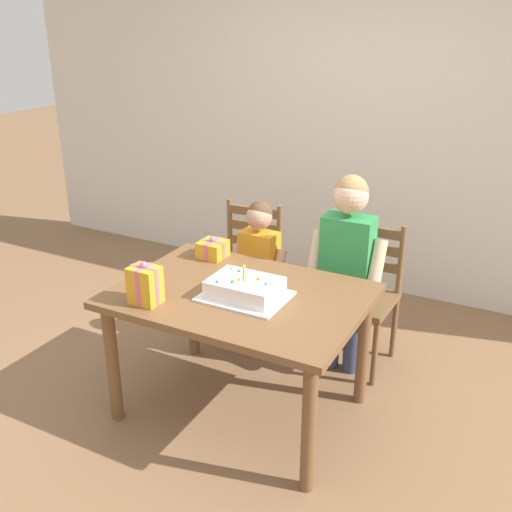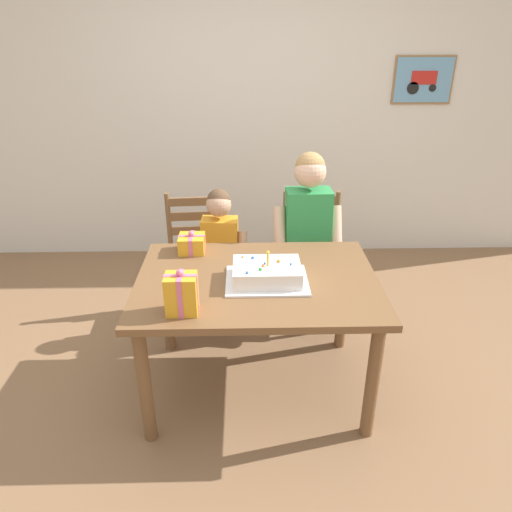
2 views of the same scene
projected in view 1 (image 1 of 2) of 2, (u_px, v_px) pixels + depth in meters
name	position (u px, v px, depth m)	size (l,w,h in m)	color
ground_plane	(241.00, 408.00, 3.44)	(20.00, 20.00, 0.00)	#846042
back_wall	(366.00, 128.00, 4.57)	(6.40, 0.11, 2.60)	silver
dining_table	(240.00, 309.00, 3.19)	(1.32, 0.95, 0.75)	brown
birthday_cake	(245.00, 289.00, 3.08)	(0.44, 0.34, 0.19)	silver
gift_box_red_large	(145.00, 285.00, 3.01)	(0.16, 0.13, 0.23)	gold
gift_box_beside_cake	(213.00, 249.00, 3.59)	(0.16, 0.16, 0.14)	gold
chair_left	(246.00, 270.00, 4.12)	(0.45, 0.45, 0.92)	brown
chair_right	(361.00, 295.00, 3.76)	(0.44, 0.44, 0.92)	brown
child_older	(347.00, 257.00, 3.54)	(0.46, 0.26, 1.28)	#38426B
child_younger	(259.00, 261.00, 3.85)	(0.38, 0.22, 1.04)	#38426B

